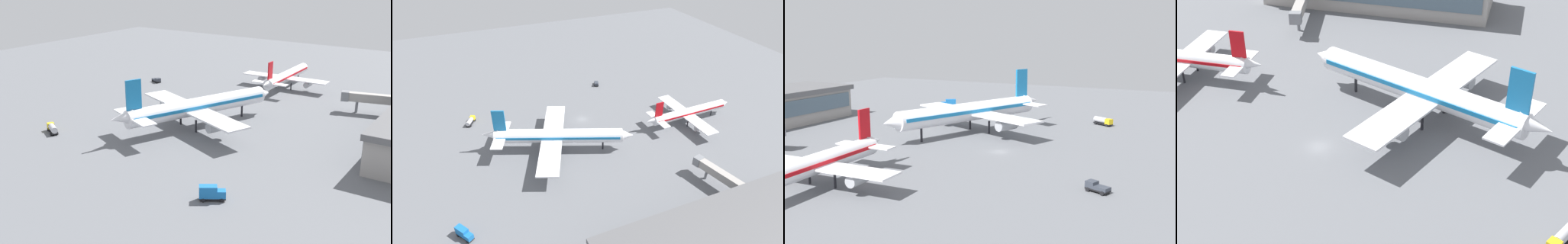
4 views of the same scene
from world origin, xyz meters
The scene contains 6 objects.
ground centered at (0.00, 0.00, 0.00)m, with size 288.00×288.00×0.00m, color slate.
airplane_at_gate centered at (41.09, -19.33, 4.67)m, with size 42.21×33.77×12.86m.
airplane_taxiing centered at (-16.64, -16.37, 6.27)m, with size 54.10×44.68×17.25m.
pushback_tractor centered at (19.35, 27.84, 0.97)m, with size 3.48×4.79×1.90m.
catering_truck centered at (-54.01, -45.21, 1.70)m, with size 4.70×5.71×3.30m.
fuel_truck centered at (-44.95, 15.19, 1.39)m, with size 4.69×6.44×2.50m.
Camera 3 is at (103.40, 45.74, 28.70)m, focal length 44.14 mm.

